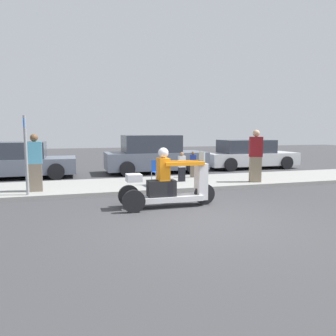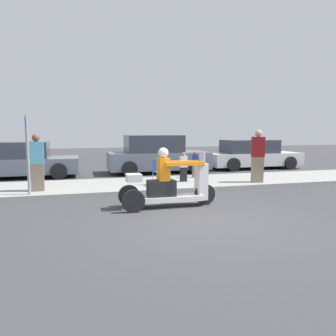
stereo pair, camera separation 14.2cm
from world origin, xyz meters
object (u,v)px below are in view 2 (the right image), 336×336
(motorcycle_trike, at_px, (169,186))
(spectator_end_of_line, at_px, (195,165))
(street_sign, at_px, (28,152))
(parked_car_lot_right, at_px, (252,155))
(folding_chair_set_back, at_px, (160,170))
(spectator_by_tree, at_px, (37,164))
(parked_car_lot_center, at_px, (157,155))
(spectator_near_curb, at_px, (183,167))
(parked_car_lot_left, at_px, (22,161))
(spectator_mid_group, at_px, (258,157))

(motorcycle_trike, relative_size, spectator_end_of_line, 2.49)
(street_sign, bearing_deg, parked_car_lot_right, 26.65)
(folding_chair_set_back, bearing_deg, spectator_by_tree, 179.96)
(parked_car_lot_center, bearing_deg, spectator_end_of_line, -71.93)
(spectator_near_curb, relative_size, spectator_end_of_line, 1.05)
(motorcycle_trike, relative_size, parked_car_lot_center, 0.55)
(parked_car_lot_left, bearing_deg, spectator_near_curb, -30.83)
(spectator_by_tree, relative_size, spectator_mid_group, 0.93)
(spectator_by_tree, distance_m, street_sign, 0.66)
(spectator_end_of_line, bearing_deg, parked_car_lot_left, 158.33)
(spectator_near_curb, bearing_deg, street_sign, -167.50)
(motorcycle_trike, relative_size, spectator_near_curb, 2.37)
(spectator_by_tree, height_order, spectator_mid_group, spectator_mid_group)
(motorcycle_trike, bearing_deg, parked_car_lot_left, 123.79)
(parked_car_lot_right, bearing_deg, parked_car_lot_left, -178.03)
(spectator_end_of_line, bearing_deg, motorcycle_trike, -118.42)
(spectator_near_curb, bearing_deg, motorcycle_trike, -114.27)
(parked_car_lot_center, bearing_deg, street_sign, -136.12)
(parked_car_lot_right, xyz_separation_m, street_sign, (-9.77, -4.90, 0.64))
(parked_car_lot_left, xyz_separation_m, parked_car_lot_center, (5.65, 0.07, 0.10))
(spectator_by_tree, xyz_separation_m, spectator_mid_group, (7.18, -0.24, 0.06))
(spectator_by_tree, bearing_deg, parked_car_lot_left, 104.41)
(parked_car_lot_center, bearing_deg, spectator_near_curb, -87.98)
(spectator_mid_group, bearing_deg, street_sign, -177.83)
(spectator_near_curb, bearing_deg, spectator_by_tree, -173.11)
(spectator_near_curb, distance_m, spectator_mid_group, 2.59)
(spectator_by_tree, xyz_separation_m, parked_car_lot_right, (9.60, 4.39, -0.25))
(spectator_end_of_line, xyz_separation_m, spectator_mid_group, (1.69, -1.67, 0.40))
(parked_car_lot_left, distance_m, street_sign, 4.66)
(spectator_mid_group, relative_size, parked_car_lot_right, 0.39)
(spectator_end_of_line, distance_m, parked_car_lot_right, 5.07)
(parked_car_lot_center, xyz_separation_m, street_sign, (-4.79, -4.61, 0.53))
(motorcycle_trike, relative_size, parked_car_lot_left, 0.57)
(spectator_by_tree, distance_m, parked_car_lot_center, 6.17)
(motorcycle_trike, relative_size, spectator_by_tree, 1.46)
(motorcycle_trike, distance_m, street_sign, 4.13)
(folding_chair_set_back, bearing_deg, spectator_end_of_line, 39.75)
(folding_chair_set_back, bearing_deg, parked_car_lot_right, 36.94)
(spectator_near_curb, height_order, parked_car_lot_center, parked_car_lot_center)
(parked_car_lot_left, height_order, street_sign, street_sign)
(motorcycle_trike, distance_m, spectator_by_tree, 4.21)
(spectator_by_tree, relative_size, spectator_near_curb, 1.63)
(spectator_mid_group, relative_size, parked_car_lot_center, 0.40)
(spectator_by_tree, height_order, parked_car_lot_center, spectator_by_tree)
(spectator_mid_group, height_order, parked_car_lot_right, spectator_mid_group)
(spectator_end_of_line, distance_m, folding_chair_set_back, 2.24)
(parked_car_lot_left, relative_size, street_sign, 1.95)
(spectator_end_of_line, bearing_deg, parked_car_lot_center, 108.07)
(spectator_mid_group, relative_size, parked_car_lot_left, 0.42)
(spectator_end_of_line, relative_size, parked_car_lot_right, 0.21)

